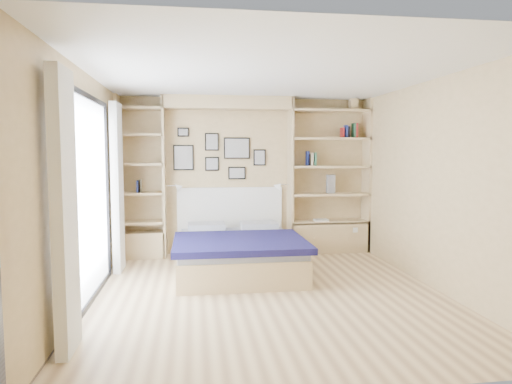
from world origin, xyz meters
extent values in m
plane|color=#DDBF8B|center=(0.00, 0.00, 0.00)|extent=(4.50, 4.50, 0.00)
plane|color=tan|center=(0.00, 2.25, 1.25)|extent=(4.00, 0.00, 4.00)
plane|color=tan|center=(0.00, -2.25, 1.25)|extent=(4.00, 0.00, 4.00)
plane|color=tan|center=(-2.00, 0.00, 1.25)|extent=(0.00, 4.50, 4.50)
plane|color=tan|center=(2.00, 0.00, 1.25)|extent=(0.00, 4.50, 4.50)
plane|color=white|center=(0.00, 0.00, 2.50)|extent=(4.50, 4.50, 0.00)
cube|color=tan|center=(-1.30, 2.08, 1.25)|extent=(0.04, 0.35, 2.50)
cube|color=tan|center=(0.70, 2.08, 1.25)|extent=(0.04, 0.35, 2.50)
cube|color=tan|center=(-0.30, 2.08, 2.40)|extent=(2.00, 0.35, 0.20)
cube|color=tan|center=(1.98, 2.08, 1.25)|extent=(0.04, 0.35, 2.50)
cube|color=tan|center=(-1.98, 2.08, 1.25)|extent=(0.04, 0.35, 2.50)
cube|color=tan|center=(1.35, 2.08, 0.25)|extent=(1.30, 0.35, 0.50)
cube|color=tan|center=(-1.65, 2.08, 0.20)|extent=(0.70, 0.35, 0.40)
cube|color=black|center=(-1.97, 0.00, 2.23)|extent=(0.04, 2.08, 0.06)
cube|color=black|center=(-1.97, 0.00, 0.03)|extent=(0.04, 2.08, 0.06)
cube|color=black|center=(-1.97, -1.02, 1.10)|extent=(0.04, 0.06, 2.20)
cube|color=black|center=(-1.97, 1.02, 1.10)|extent=(0.04, 0.06, 2.20)
cube|color=silver|center=(-1.98, 0.00, 1.12)|extent=(0.01, 2.00, 2.20)
cube|color=white|center=(-1.88, -1.30, 1.15)|extent=(0.10, 0.45, 2.30)
cube|color=white|center=(-1.88, 1.30, 1.15)|extent=(0.10, 0.45, 2.30)
cube|color=tan|center=(1.35, 2.08, 0.50)|extent=(1.30, 0.35, 0.04)
cube|color=tan|center=(1.35, 2.08, 0.95)|extent=(1.30, 0.35, 0.04)
cube|color=tan|center=(1.35, 2.08, 1.40)|extent=(1.30, 0.35, 0.04)
cube|color=tan|center=(1.35, 2.08, 1.85)|extent=(1.30, 0.35, 0.04)
cube|color=tan|center=(1.35, 2.08, 2.30)|extent=(1.30, 0.35, 0.04)
cube|color=tan|center=(-1.65, 2.08, 0.55)|extent=(0.70, 0.35, 0.04)
cube|color=tan|center=(-1.65, 2.08, 1.00)|extent=(0.70, 0.35, 0.04)
cube|color=tan|center=(-1.65, 2.08, 1.45)|extent=(0.70, 0.35, 0.04)
cube|color=tan|center=(-1.65, 2.08, 1.90)|extent=(0.70, 0.35, 0.04)
cube|color=tan|center=(-1.65, 2.08, 2.30)|extent=(0.70, 0.35, 0.04)
cube|color=tan|center=(-0.26, 1.02, 0.17)|extent=(1.60, 1.99, 0.35)
cube|color=#9A9DA8|center=(-0.26, 1.02, 0.40)|extent=(1.56, 1.95, 0.10)
cube|color=#141243|center=(-0.26, 0.68, 0.47)|extent=(1.70, 1.40, 0.08)
cube|color=#9A9DA8|center=(-0.66, 1.72, 0.51)|extent=(0.55, 0.40, 0.12)
cube|color=#9A9DA8|center=(0.13, 1.72, 0.51)|extent=(0.55, 0.40, 0.12)
cube|color=white|center=(-0.26, 2.22, 0.72)|extent=(1.70, 0.04, 0.70)
cube|color=black|center=(-1.00, 2.23, 1.55)|extent=(0.32, 0.02, 0.40)
cube|color=gray|center=(-1.00, 2.21, 1.55)|extent=(0.28, 0.01, 0.36)
cube|color=black|center=(-0.55, 2.23, 1.80)|extent=(0.22, 0.02, 0.28)
cube|color=gray|center=(-0.55, 2.21, 1.80)|extent=(0.18, 0.01, 0.24)
cube|color=black|center=(-0.55, 2.23, 1.45)|extent=(0.22, 0.02, 0.22)
cube|color=gray|center=(-0.55, 2.21, 1.45)|extent=(0.18, 0.01, 0.18)
cube|color=black|center=(-0.15, 2.23, 1.70)|extent=(0.42, 0.02, 0.34)
cube|color=gray|center=(-0.15, 2.21, 1.70)|extent=(0.38, 0.01, 0.30)
cube|color=black|center=(-0.15, 2.23, 1.30)|extent=(0.28, 0.02, 0.20)
cube|color=gray|center=(-0.15, 2.21, 1.30)|extent=(0.24, 0.01, 0.16)
cube|color=black|center=(0.22, 2.23, 1.55)|extent=(0.20, 0.02, 0.26)
cube|color=gray|center=(0.22, 2.21, 1.55)|extent=(0.16, 0.01, 0.22)
cube|color=black|center=(-1.00, 2.23, 1.95)|extent=(0.18, 0.02, 0.14)
cube|color=gray|center=(-1.00, 2.21, 1.95)|extent=(0.14, 0.01, 0.10)
cylinder|color=silver|center=(-1.16, 2.00, 1.12)|extent=(0.20, 0.02, 0.02)
cone|color=white|center=(-1.06, 2.00, 1.10)|extent=(0.13, 0.12, 0.15)
cylinder|color=silver|center=(0.56, 2.00, 1.12)|extent=(0.20, 0.02, 0.02)
cone|color=white|center=(0.46, 2.00, 1.10)|extent=(0.13, 0.12, 0.15)
cube|color=navy|center=(0.98, 2.07, 1.54)|extent=(0.03, 0.15, 0.23)
cube|color=black|center=(0.99, 2.07, 1.51)|extent=(0.03, 0.15, 0.18)
cube|color=#BFB28C|center=(1.04, 2.07, 1.52)|extent=(0.04, 0.15, 0.20)
cube|color=#26593F|center=(1.09, 2.07, 1.52)|extent=(0.03, 0.15, 0.21)
cube|color=#A51E1E|center=(1.55, 2.07, 1.95)|extent=(0.02, 0.15, 0.16)
cube|color=navy|center=(1.61, 2.07, 1.97)|extent=(0.03, 0.15, 0.20)
cube|color=black|center=(1.65, 2.07, 1.96)|extent=(0.03, 0.15, 0.18)
cube|color=#26593F|center=(1.74, 2.07, 1.99)|extent=(0.03, 0.15, 0.23)
cube|color=#A51E1E|center=(1.77, 2.07, 1.99)|extent=(0.03, 0.15, 0.23)
cube|color=navy|center=(-1.70, 2.07, 1.11)|extent=(0.02, 0.15, 0.18)
cube|color=black|center=(-1.66, 2.07, 1.12)|extent=(0.03, 0.15, 0.20)
cube|color=#BFB28C|center=(-1.66, 2.07, 1.12)|extent=(0.03, 0.15, 0.20)
cube|color=tan|center=(1.73, 2.07, 2.40)|extent=(0.13, 0.13, 0.15)
cone|color=tan|center=(1.73, 2.07, 2.51)|extent=(0.20, 0.20, 0.08)
cube|color=slate|center=(1.37, 2.07, 1.12)|extent=(0.12, 0.12, 0.30)
cube|color=white|center=(1.20, 2.02, 0.54)|extent=(0.22, 0.16, 0.03)
cylinder|color=tan|center=(-3.01, 0.36, 0.21)|extent=(0.04, 0.14, 0.41)
cylinder|color=tan|center=(-3.07, 0.93, 0.31)|extent=(0.06, 0.34, 0.67)
camera|label=1|loc=(-0.85, -5.11, 1.63)|focal=32.00mm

